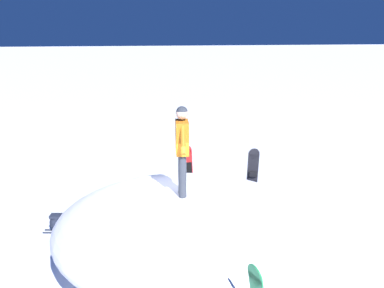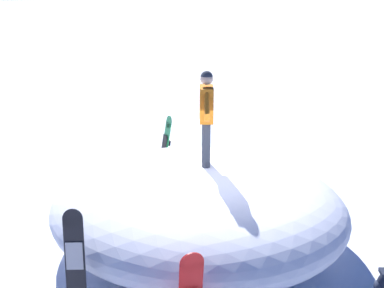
# 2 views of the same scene
# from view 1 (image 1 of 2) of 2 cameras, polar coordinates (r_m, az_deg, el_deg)

# --- Properties ---
(ground) EXTENTS (240.00, 240.00, 0.00)m
(ground) POSITION_cam_1_polar(r_m,az_deg,el_deg) (8.64, -2.18, -14.79)
(ground) COLOR white
(snow_mound) EXTENTS (6.64, 6.44, 1.48)m
(snow_mound) POSITION_cam_1_polar(r_m,az_deg,el_deg) (7.94, -0.32, -11.60)
(snow_mound) COLOR white
(snow_mound) RESTS_ON ground
(snowboarder_standing) EXTENTS (0.27, 0.99, 1.62)m
(snowboarder_standing) POSITION_cam_1_polar(r_m,az_deg,el_deg) (7.21, -1.38, 0.05)
(snowboarder_standing) COLOR #333842
(snowboarder_standing) RESTS_ON snow_mound
(snowboard_primary_upright) EXTENTS (0.28, 0.25, 1.70)m
(snowboard_primary_upright) POSITION_cam_1_polar(r_m,az_deg,el_deg) (10.02, 8.29, -5.00)
(snowboard_primary_upright) COLOR black
(snowboard_primary_upright) RESTS_ON ground
(snowboard_secondary_upright) EXTENTS (0.32, 0.29, 1.58)m
(snowboard_secondary_upright) POSITION_cam_1_polar(r_m,az_deg,el_deg) (10.46, -0.65, -4.32)
(snowboard_secondary_upright) COLOR red
(snowboard_secondary_upright) RESTS_ON ground
(backpack_near) EXTENTS (0.57, 0.30, 0.43)m
(backpack_near) POSITION_cam_1_polar(r_m,az_deg,el_deg) (9.79, -17.97, -10.34)
(backpack_near) COLOR #1E2333
(backpack_near) RESTS_ON ground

